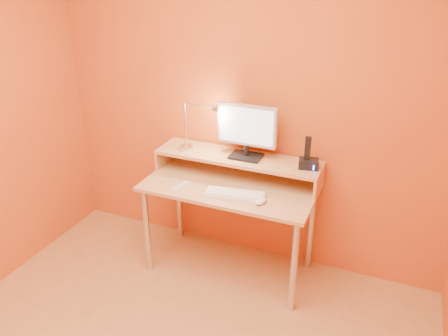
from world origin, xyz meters
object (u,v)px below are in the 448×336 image
at_px(keyboard, 235,195).
at_px(lamp_base, 186,148).
at_px(phone_dock, 309,164).
at_px(monitor_panel, 247,125).
at_px(remote_control, 181,187).
at_px(mouse, 261,201).

bearing_deg(keyboard, lamp_base, 143.42).
bearing_deg(keyboard, phone_dock, 26.78).
xyz_separation_m(monitor_panel, lamp_base, (-0.46, -0.04, -0.23)).
distance_m(monitor_panel, keyboard, 0.49).
xyz_separation_m(lamp_base, remote_control, (0.10, -0.29, -0.16)).
xyz_separation_m(mouse, remote_control, (-0.58, -0.01, -0.01)).
relative_size(phone_dock, mouse, 1.31).
xyz_separation_m(phone_dock, mouse, (-0.23, -0.32, -0.17)).
bearing_deg(lamp_base, keyboard, -28.13).
xyz_separation_m(lamp_base, mouse, (0.68, -0.29, -0.16)).
xyz_separation_m(lamp_base, phone_dock, (0.91, 0.03, 0.02)).
bearing_deg(lamp_base, monitor_panel, 4.97).
relative_size(lamp_base, mouse, 1.00).
xyz_separation_m(keyboard, mouse, (0.19, -0.02, 0.01)).
xyz_separation_m(monitor_panel, remote_control, (-0.36, -0.33, -0.39)).
relative_size(lamp_base, keyboard, 0.25).
bearing_deg(lamp_base, remote_control, -70.67).
distance_m(lamp_base, remote_control, 0.35).
bearing_deg(mouse, phone_dock, 72.72).
height_order(phone_dock, mouse, phone_dock).
height_order(lamp_base, mouse, lamp_base).
height_order(lamp_base, keyboard, lamp_base).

